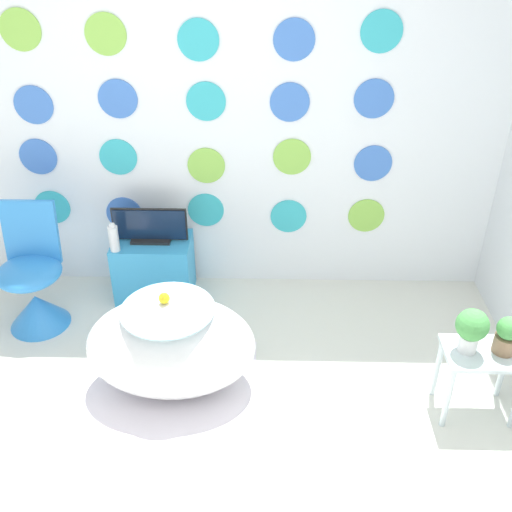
{
  "coord_description": "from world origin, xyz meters",
  "views": [
    {
      "loc": [
        0.41,
        -1.81,
        2.49
      ],
      "look_at": [
        0.35,
        0.89,
        0.8
      ],
      "focal_mm": 42.0,
      "sensor_mm": 36.0,
      "label": 1
    }
  ],
  "objects_px": {
    "bathtub": "(171,346)",
    "potted_plant_left": "(472,328)",
    "potted_plant_right": "(507,335)",
    "tv": "(150,227)",
    "chair": "(34,290)",
    "vase": "(114,238)"
  },
  "relations": [
    {
      "from": "bathtub",
      "to": "potted_plant_left",
      "type": "distance_m",
      "value": 1.61
    },
    {
      "from": "potted_plant_left",
      "to": "potted_plant_right",
      "type": "distance_m",
      "value": 0.19
    },
    {
      "from": "tv",
      "to": "potted_plant_left",
      "type": "relative_size",
      "value": 1.98
    },
    {
      "from": "tv",
      "to": "chair",
      "type": "bearing_deg",
      "value": -154.39
    },
    {
      "from": "chair",
      "to": "tv",
      "type": "height_order",
      "value": "chair"
    },
    {
      "from": "tv",
      "to": "potted_plant_left",
      "type": "height_order",
      "value": "tv"
    },
    {
      "from": "potted_plant_left",
      "to": "potted_plant_right",
      "type": "xyz_separation_m",
      "value": [
        0.19,
        -0.0,
        -0.04
      ]
    },
    {
      "from": "bathtub",
      "to": "tv",
      "type": "bearing_deg",
      "value": 105.7
    },
    {
      "from": "vase",
      "to": "tv",
      "type": "bearing_deg",
      "value": 30.86
    },
    {
      "from": "vase",
      "to": "chair",
      "type": "bearing_deg",
      "value": -156.79
    },
    {
      "from": "vase",
      "to": "potted_plant_left",
      "type": "bearing_deg",
      "value": -24.28
    },
    {
      "from": "chair",
      "to": "potted_plant_left",
      "type": "distance_m",
      "value": 2.65
    },
    {
      "from": "chair",
      "to": "potted_plant_right",
      "type": "bearing_deg",
      "value": -14.55
    },
    {
      "from": "vase",
      "to": "potted_plant_right",
      "type": "xyz_separation_m",
      "value": [
        2.23,
        -0.92,
        -0.0
      ]
    },
    {
      "from": "chair",
      "to": "vase",
      "type": "xyz_separation_m",
      "value": [
        0.5,
        0.21,
        0.26
      ]
    },
    {
      "from": "potted_plant_right",
      "to": "bathtub",
      "type": "bearing_deg",
      "value": 174.55
    },
    {
      "from": "bathtub",
      "to": "chair",
      "type": "relative_size",
      "value": 1.16
    },
    {
      "from": "tv",
      "to": "vase",
      "type": "height_order",
      "value": "tv"
    },
    {
      "from": "vase",
      "to": "potted_plant_right",
      "type": "height_order",
      "value": "vase"
    },
    {
      "from": "bathtub",
      "to": "potted_plant_right",
      "type": "bearing_deg",
      "value": -5.45
    },
    {
      "from": "potted_plant_left",
      "to": "tv",
      "type": "bearing_deg",
      "value": 150.14
    },
    {
      "from": "bathtub",
      "to": "vase",
      "type": "relative_size",
      "value": 4.8
    }
  ]
}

